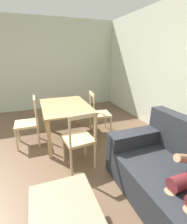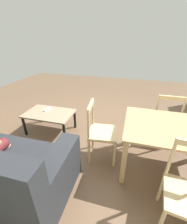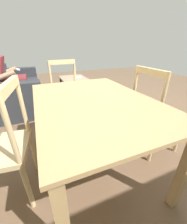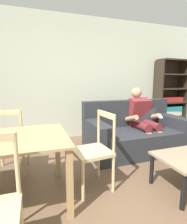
# 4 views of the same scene
# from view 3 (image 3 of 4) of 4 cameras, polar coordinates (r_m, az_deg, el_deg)

# --- Properties ---
(ground_plane) EXTENTS (8.84, 8.84, 0.00)m
(ground_plane) POSITION_cam_3_polar(r_m,az_deg,el_deg) (2.63, 4.74, 0.79)
(ground_plane) COLOR brown
(couch) EXTENTS (1.83, 0.96, 0.92)m
(couch) POSITION_cam_3_polar(r_m,az_deg,el_deg) (3.23, -31.15, 8.11)
(couch) COLOR #282B30
(couch) RESTS_ON ground_plane
(person_lounging) EXTENTS (0.59, 0.90, 1.17)m
(person_lounging) POSITION_cam_3_polar(r_m,az_deg,el_deg) (3.37, -32.76, 13.13)
(person_lounging) COLOR maroon
(person_lounging) RESTS_ON ground_plane
(coffee_table) EXTENTS (0.93, 0.58, 0.42)m
(coffee_table) POSITION_cam_3_polar(r_m,az_deg,el_deg) (3.31, -7.76, 12.62)
(coffee_table) COLOR gray
(coffee_table) RESTS_ON ground_plane
(tv_remote) EXTENTS (0.08, 0.18, 0.02)m
(tv_remote) POSITION_cam_3_polar(r_m,az_deg,el_deg) (3.42, -6.54, 14.30)
(tv_remote) COLOR white
(tv_remote) RESTS_ON coffee_table
(dining_table) EXTENTS (1.32, 0.92, 0.72)m
(dining_table) POSITION_cam_3_polar(r_m,az_deg,el_deg) (1.18, -0.00, 0.82)
(dining_table) COLOR tan
(dining_table) RESTS_ON ground_plane
(dining_chair_near_wall) EXTENTS (0.47, 0.47, 0.92)m
(dining_chair_near_wall) POSITION_cam_3_polar(r_m,az_deg,el_deg) (1.23, -33.87, -12.39)
(dining_chair_near_wall) COLOR #D1B27F
(dining_chair_near_wall) RESTS_ON ground_plane
(dining_chair_facing_couch) EXTENTS (0.46, 0.46, 0.92)m
(dining_chair_facing_couch) POSITION_cam_3_polar(r_m,az_deg,el_deg) (2.12, -10.55, 7.48)
(dining_chair_facing_couch) COLOR #D1B27F
(dining_chair_facing_couch) RESTS_ON ground_plane
(dining_chair_by_doorway) EXTENTS (0.42, 0.42, 0.93)m
(dining_chair_by_doorway) POSITION_cam_3_polar(r_m,az_deg,el_deg) (1.65, 24.03, -0.55)
(dining_chair_by_doorway) COLOR #D1B27F
(dining_chair_by_doorway) RESTS_ON ground_plane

